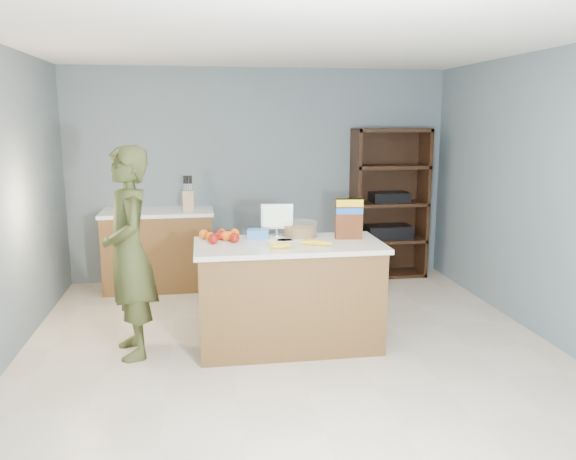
{
  "coord_description": "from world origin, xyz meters",
  "views": [
    {
      "loc": [
        -0.71,
        -4.19,
        1.91
      ],
      "look_at": [
        0.0,
        0.35,
        1.0
      ],
      "focal_mm": 35.0,
      "sensor_mm": 36.0,
      "label": 1
    }
  ],
  "objects": [
    {
      "name": "salad_bowl",
      "position": [
        0.14,
        0.55,
        0.96
      ],
      "size": [
        0.3,
        0.3,
        0.13
      ],
      "color": "#267219",
      "rests_on": "counter_peninsula"
    },
    {
      "name": "cereal_box",
      "position": [
        0.53,
        0.39,
        1.1
      ],
      "size": [
        0.24,
        0.11,
        0.34
      ],
      "color": "#592B14",
      "rests_on": "counter_peninsula"
    },
    {
      "name": "counter_peninsula",
      "position": [
        0.0,
        0.3,
        0.42
      ],
      "size": [
        1.56,
        0.76,
        0.9
      ],
      "color": "brown",
      "rests_on": "ground"
    },
    {
      "name": "envelopes",
      "position": [
        -0.02,
        0.41,
        0.9
      ],
      "size": [
        0.33,
        0.16,
        0.0
      ],
      "color": "white",
      "rests_on": "counter_peninsula"
    },
    {
      "name": "bananas",
      "position": [
        0.06,
        0.15,
        0.92
      ],
      "size": [
        0.53,
        0.15,
        0.04
      ],
      "color": "gold",
      "rests_on": "counter_peninsula"
    },
    {
      "name": "shelving_unit",
      "position": [
        1.55,
        2.35,
        0.86
      ],
      "size": [
        0.9,
        0.4,
        1.8
      ],
      "color": "black",
      "rests_on": "ground"
    },
    {
      "name": "apples",
      "position": [
        -0.54,
        0.42,
        0.94
      ],
      "size": [
        0.26,
        0.23,
        0.08
      ],
      "color": "maroon",
      "rests_on": "counter_peninsula"
    },
    {
      "name": "person",
      "position": [
        -1.29,
        0.33,
        0.86
      ],
      "size": [
        0.56,
        0.71,
        1.71
      ],
      "primitive_type": "imported",
      "rotation": [
        0.0,
        0.0,
        -1.29
      ],
      "color": "#39401D",
      "rests_on": "ground"
    },
    {
      "name": "knife_block",
      "position": [
        -0.86,
        2.17,
        1.02
      ],
      "size": [
        0.12,
        0.1,
        0.31
      ],
      "color": "tan",
      "rests_on": "back_cabinet"
    },
    {
      "name": "blue_carton",
      "position": [
        -0.24,
        0.51,
        0.94
      ],
      "size": [
        0.2,
        0.15,
        0.08
      ],
      "primitive_type": "cube",
      "rotation": [
        0.0,
        0.0,
        -0.16
      ],
      "color": "blue",
      "rests_on": "counter_peninsula"
    },
    {
      "name": "back_cabinet",
      "position": [
        -1.2,
        2.2,
        0.45
      ],
      "size": [
        1.24,
        0.62,
        0.9
      ],
      "color": "brown",
      "rests_on": "ground"
    },
    {
      "name": "tv",
      "position": [
        -0.06,
        0.62,
        1.06
      ],
      "size": [
        0.28,
        0.12,
        0.28
      ],
      "color": "silver",
      "rests_on": "counter_peninsula"
    },
    {
      "name": "floor",
      "position": [
        0.0,
        0.0,
        0.0
      ],
      "size": [
        4.5,
        5.0,
        0.02
      ],
      "primitive_type": "cube",
      "color": "beige",
      "rests_on": "ground"
    },
    {
      "name": "oranges",
      "position": [
        -0.53,
        0.52,
        0.94
      ],
      "size": [
        0.35,
        0.22,
        0.08
      ],
      "color": "orange",
      "rests_on": "counter_peninsula"
    },
    {
      "name": "walls",
      "position": [
        0.0,
        0.0,
        1.65
      ],
      "size": [
        4.52,
        5.02,
        2.51
      ],
      "color": "slate",
      "rests_on": "ground"
    }
  ]
}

